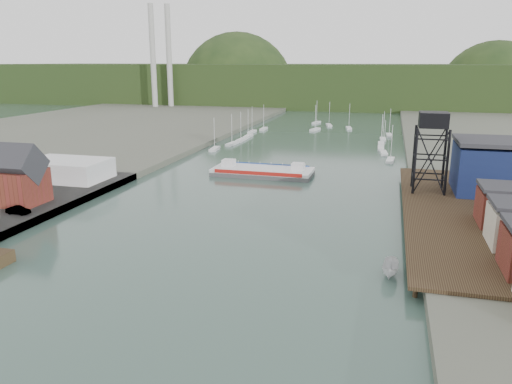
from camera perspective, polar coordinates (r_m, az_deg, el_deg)
The scene contains 12 objects.
ground at distance 60.50m, azimuth -13.40°, elevation -13.11°, with size 600.00×600.00×0.00m, color #2B443C.
east_pier at distance 95.82m, azimuth 20.61°, elevation -1.96°, with size 14.00×70.00×2.45m.
harbor_building at distance 105.16m, azimuth -26.24°, elevation 1.24°, with size 12.20×8.20×8.90m.
white_shed at distance 122.09m, azimuth -20.76°, elevation 2.42°, with size 18.00×12.00×4.50m, color silver.
lift_tower at distance 105.70m, azimuth 19.58°, elevation 7.25°, with size 6.50×6.50×16.00m.
blue_shed at distance 111.15m, azimuth 26.84°, elevation 2.34°, with size 20.50×14.50×11.30m.
marina_sailboats at distance 189.02m, azimuth 6.79°, elevation 6.25°, with size 57.71×92.65×0.90m.
smokestacks at distance 309.07m, azimuth -10.80°, elevation 14.86°, with size 11.20×8.20×60.00m.
distant_hills at distance 349.79m, azimuth 10.15°, elevation 11.62°, with size 500.00×120.00×80.00m.
chain_ferry at distance 125.56m, azimuth 0.77°, elevation 2.38°, with size 25.06×10.45×3.59m.
motorboat at distance 69.54m, azimuth 15.13°, elevation -8.48°, with size 2.05×5.46×2.11m, color silver.
car_west_b at distance 97.70m, azimuth -25.53°, elevation -1.90°, with size 1.52×4.35×1.43m, color #999999.
Camera 1 is at (26.62, -46.66, 27.82)m, focal length 35.00 mm.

